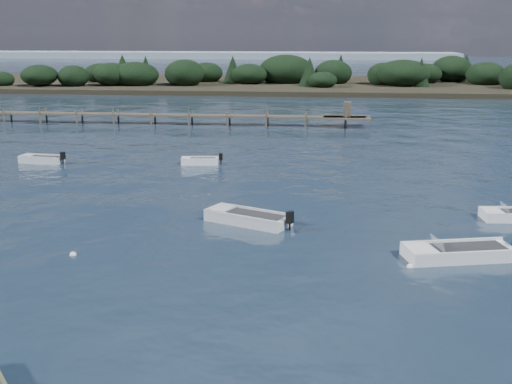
# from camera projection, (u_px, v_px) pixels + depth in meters

# --- Properties ---
(ground) EXTENTS (400.00, 400.00, 0.00)m
(ground) POSITION_uv_depth(u_px,v_px,m) (312.00, 113.00, 81.38)
(ground) COLOR #142130
(ground) RESTS_ON ground
(dinghy_mid_grey) EXTENTS (4.97, 3.50, 1.26)m
(dinghy_mid_grey) POSITION_uv_depth(u_px,v_px,m) (248.00, 220.00, 34.43)
(dinghy_mid_grey) COLOR silver
(dinghy_mid_grey) RESTS_ON ground
(tender_far_grey) EXTENTS (3.73, 1.69, 1.19)m
(tender_far_grey) POSITION_uv_depth(u_px,v_px,m) (42.00, 161.00, 50.26)
(tender_far_grey) COLOR silver
(tender_far_grey) RESTS_ON ground
(dinghy_mid_white_a) EXTENTS (5.47, 3.03, 1.26)m
(dinghy_mid_white_a) POSITION_uv_depth(u_px,v_px,m) (459.00, 255.00, 29.08)
(dinghy_mid_white_a) COLOR white
(dinghy_mid_white_a) RESTS_ON ground
(tender_far_white) EXTENTS (3.25, 1.50, 1.09)m
(tender_far_white) POSITION_uv_depth(u_px,v_px,m) (200.00, 162.00, 49.72)
(tender_far_white) COLOR white
(tender_far_white) RESTS_ON ground
(buoy_b) EXTENTS (0.32, 0.32, 0.32)m
(buoy_b) POSITION_uv_depth(u_px,v_px,m) (410.00, 267.00, 27.98)
(buoy_b) COLOR white
(buoy_b) RESTS_ON ground
(buoy_c) EXTENTS (0.32, 0.32, 0.32)m
(buoy_c) POSITION_uv_depth(u_px,v_px,m) (73.00, 255.00, 29.51)
(buoy_c) COLOR white
(buoy_c) RESTS_ON ground
(jetty) EXTENTS (64.50, 3.20, 3.40)m
(jetty) POSITION_uv_depth(u_px,v_px,m) (116.00, 114.00, 71.89)
(jetty) COLOR #4F463A
(jetty) RESTS_ON ground
(far_headland) EXTENTS (190.00, 40.00, 5.80)m
(far_headland) POSITION_uv_depth(u_px,v_px,m) (456.00, 77.00, 116.79)
(far_headland) COLOR black
(far_headland) RESTS_ON ground
(distant_haze) EXTENTS (280.00, 20.00, 2.40)m
(distant_haze) POSITION_uv_depth(u_px,v_px,m) (97.00, 58.00, 254.94)
(distant_haze) COLOR gray
(distant_haze) RESTS_ON ground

